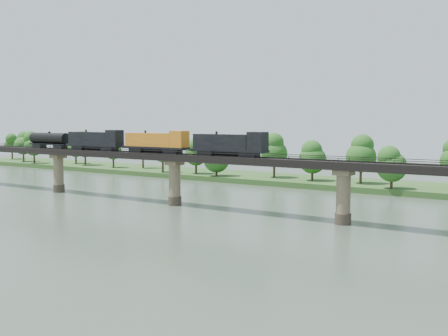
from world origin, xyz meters
The scene contains 6 objects.
ground centered at (0.00, 0.00, 0.00)m, with size 400.00×400.00×0.00m, color #344234.
far_bank centered at (0.00, 85.00, 0.80)m, with size 300.00×24.00×1.60m, color #274A1D.
bridge centered at (0.00, 30.00, 5.46)m, with size 236.00×30.00×11.50m.
bridge_superstructure centered at (0.00, 30.00, 11.79)m, with size 220.00×4.90×0.75m.
far_treeline centered at (-8.21, 80.52, 8.83)m, with size 289.06×17.54×13.60m.
freight_train centered at (-12.39, 30.00, 13.94)m, with size 74.16×2.89×5.10m.
Camera 1 is at (80.55, -65.01, 18.85)m, focal length 45.00 mm.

